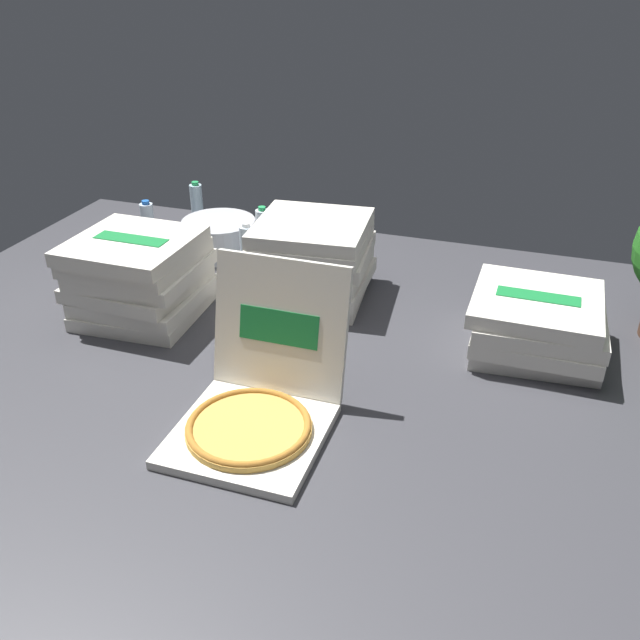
% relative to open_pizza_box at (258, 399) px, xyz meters
% --- Properties ---
extents(ground_plane, '(3.20, 2.40, 0.02)m').
position_rel_open_pizza_box_xyz_m(ground_plane, '(0.07, 0.28, -0.09)').
color(ground_plane, '#38383D').
extents(open_pizza_box, '(0.40, 0.49, 0.41)m').
position_rel_open_pizza_box_xyz_m(open_pizza_box, '(0.00, 0.00, 0.00)').
color(open_pizza_box, silver).
rests_on(open_pizza_box, ground_plane).
extents(pizza_stack_left_mid, '(0.43, 0.42, 0.29)m').
position_rel_open_pizza_box_xyz_m(pizza_stack_left_mid, '(-0.65, 0.46, 0.06)').
color(pizza_stack_left_mid, silver).
rests_on(pizza_stack_left_mid, ground_plane).
extents(pizza_stack_right_far, '(0.42, 0.43, 0.20)m').
position_rel_open_pizza_box_xyz_m(pizza_stack_right_far, '(0.70, 0.65, 0.01)').
color(pizza_stack_right_far, silver).
rests_on(pizza_stack_right_far, ground_plane).
extents(pizza_stack_left_far, '(0.45, 0.46, 0.29)m').
position_rel_open_pizza_box_xyz_m(pizza_stack_left_far, '(-0.12, 0.80, 0.06)').
color(pizza_stack_left_far, silver).
rests_on(pizza_stack_left_far, ground_plane).
extents(ice_bucket, '(0.31, 0.31, 0.15)m').
position_rel_open_pizza_box_xyz_m(ice_bucket, '(-0.63, 1.04, -0.01)').
color(ice_bucket, '#B7BABF').
rests_on(ice_bucket, ground_plane).
extents(water_bottle_0, '(0.06, 0.06, 0.22)m').
position_rel_open_pizza_box_xyz_m(water_bottle_0, '(-0.92, 0.97, 0.02)').
color(water_bottle_0, silver).
rests_on(water_bottle_0, ground_plane).
extents(water_bottle_1, '(0.06, 0.06, 0.22)m').
position_rel_open_pizza_box_xyz_m(water_bottle_1, '(-0.37, 0.93, 0.02)').
color(water_bottle_1, silver).
rests_on(water_bottle_1, ground_plane).
extents(water_bottle_2, '(0.06, 0.06, 0.22)m').
position_rel_open_pizza_box_xyz_m(water_bottle_2, '(-0.85, 1.27, 0.02)').
color(water_bottle_2, silver).
rests_on(water_bottle_2, ground_plane).
extents(water_bottle_3, '(0.06, 0.06, 0.22)m').
position_rel_open_pizza_box_xyz_m(water_bottle_3, '(-0.42, 0.87, 0.02)').
color(water_bottle_3, silver).
rests_on(water_bottle_3, ground_plane).
extents(water_bottle_4, '(0.06, 0.06, 0.22)m').
position_rel_open_pizza_box_xyz_m(water_bottle_4, '(-0.43, 1.06, 0.02)').
color(water_bottle_4, white).
rests_on(water_bottle_4, ground_plane).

